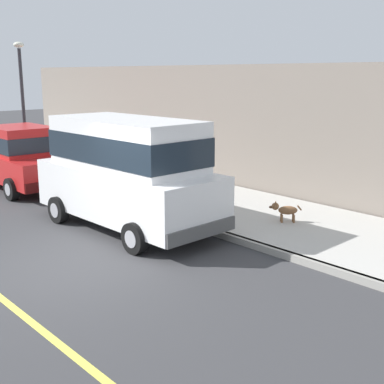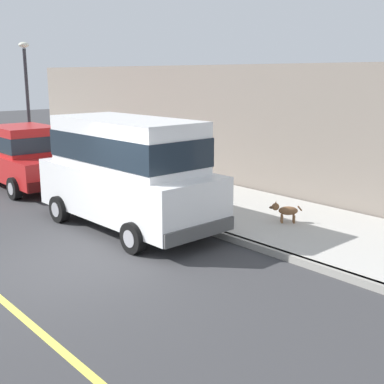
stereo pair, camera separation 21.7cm
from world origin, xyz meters
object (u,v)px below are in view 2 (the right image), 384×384
car_red_sedan (24,156)px  street_lamp (27,90)px  dog_brown (285,210)px  fire_hydrant (162,192)px  car_white_van (127,168)px

car_red_sedan → street_lamp: size_ratio=1.04×
dog_brown → car_red_sedan: bearing=108.2°
car_red_sedan → fire_hydrant: car_red_sedan is taller
fire_hydrant → street_lamp: street_lamp is taller
dog_brown → street_lamp: size_ratio=0.13×
dog_brown → fire_hydrant: bearing=110.1°
car_white_van → street_lamp: size_ratio=1.12×
car_white_van → dog_brown: car_white_van is taller
car_red_sedan → dog_brown: bearing=-71.8°
car_red_sedan → dog_brown: (2.68, -8.14, -0.55)m
car_white_van → dog_brown: size_ratio=8.65×
car_white_van → fire_hydrant: bearing=24.3°
dog_brown → fire_hydrant: (-1.14, 3.12, 0.05)m
car_red_sedan → dog_brown: car_red_sedan is taller
fire_hydrant → car_white_van: bearing=-155.7°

